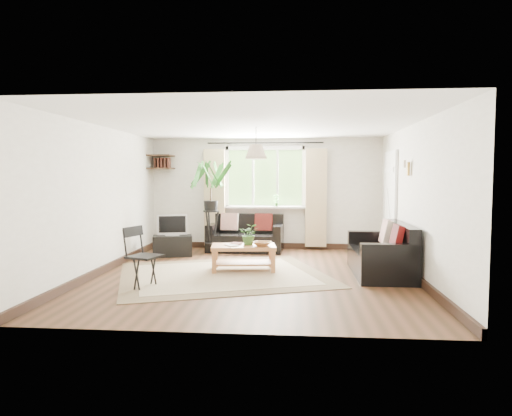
# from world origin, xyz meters

# --- Properties ---
(floor) EXTENTS (5.50, 5.50, 0.00)m
(floor) POSITION_xyz_m (0.00, 0.00, 0.00)
(floor) COLOR #311F10
(floor) RESTS_ON ground
(ceiling) EXTENTS (5.50, 5.50, 0.00)m
(ceiling) POSITION_xyz_m (0.00, 0.00, 2.40)
(ceiling) COLOR white
(ceiling) RESTS_ON floor
(wall_back) EXTENTS (5.00, 0.02, 2.40)m
(wall_back) POSITION_xyz_m (0.00, 2.75, 1.20)
(wall_back) COLOR beige
(wall_back) RESTS_ON floor
(wall_front) EXTENTS (5.00, 0.02, 2.40)m
(wall_front) POSITION_xyz_m (0.00, -2.75, 1.20)
(wall_front) COLOR beige
(wall_front) RESTS_ON floor
(wall_left) EXTENTS (0.02, 5.50, 2.40)m
(wall_left) POSITION_xyz_m (-2.50, 0.00, 1.20)
(wall_left) COLOR beige
(wall_left) RESTS_ON floor
(wall_right) EXTENTS (0.02, 5.50, 2.40)m
(wall_right) POSITION_xyz_m (2.50, 0.00, 1.20)
(wall_right) COLOR beige
(wall_right) RESTS_ON floor
(rug) EXTENTS (3.91, 3.63, 0.02)m
(rug) POSITION_xyz_m (-0.49, -0.05, 0.01)
(rug) COLOR beige
(rug) RESTS_ON floor
(window) EXTENTS (2.50, 0.16, 2.16)m
(window) POSITION_xyz_m (0.00, 2.71, 1.55)
(window) COLOR white
(window) RESTS_ON wall_back
(door) EXTENTS (0.06, 0.96, 2.06)m
(door) POSITION_xyz_m (2.47, 1.70, 1.00)
(door) COLOR silver
(door) RESTS_ON wall_right
(corner_shelf) EXTENTS (0.50, 0.50, 0.34)m
(corner_shelf) POSITION_xyz_m (-2.25, 2.50, 1.89)
(corner_shelf) COLOR black
(corner_shelf) RESTS_ON wall_back
(pendant_lamp) EXTENTS (0.36, 0.36, 0.54)m
(pendant_lamp) POSITION_xyz_m (0.00, 0.40, 2.05)
(pendant_lamp) COLOR beige
(pendant_lamp) RESTS_ON ceiling
(wall_sconce) EXTENTS (0.12, 0.12, 0.28)m
(wall_sconce) POSITION_xyz_m (2.43, 0.30, 1.74)
(wall_sconce) COLOR beige
(wall_sconce) RESTS_ON wall_right
(sofa_back) EXTENTS (1.60, 0.86, 0.74)m
(sofa_back) POSITION_xyz_m (-0.39, 2.30, 0.37)
(sofa_back) COLOR black
(sofa_back) RESTS_ON floor
(sofa_right) EXTENTS (1.68, 0.85, 0.79)m
(sofa_right) POSITION_xyz_m (2.02, 0.19, 0.40)
(sofa_right) COLOR black
(sofa_right) RESTS_ON floor
(coffee_table) EXTENTS (1.12, 0.70, 0.43)m
(coffee_table) POSITION_xyz_m (-0.20, 0.30, 0.22)
(coffee_table) COLOR brown
(coffee_table) RESTS_ON floor
(table_plant) EXTENTS (0.33, 0.28, 0.36)m
(table_plant) POSITION_xyz_m (-0.11, 0.36, 0.61)
(table_plant) COLOR #315B24
(table_plant) RESTS_ON coffee_table
(bowl) EXTENTS (0.35, 0.35, 0.07)m
(bowl) POSITION_xyz_m (0.12, 0.24, 0.47)
(bowl) COLOR #986134
(bowl) RESTS_ON coffee_table
(book_a) EXTENTS (0.26, 0.28, 0.02)m
(book_a) POSITION_xyz_m (-0.46, 0.17, 0.44)
(book_a) COLOR white
(book_a) RESTS_ON coffee_table
(book_b) EXTENTS (0.21, 0.27, 0.02)m
(book_b) POSITION_xyz_m (-0.42, 0.39, 0.44)
(book_b) COLOR brown
(book_b) RESTS_ON coffee_table
(tv_stand) EXTENTS (0.84, 0.61, 0.41)m
(tv_stand) POSITION_xyz_m (-1.77, 1.61, 0.20)
(tv_stand) COLOR black
(tv_stand) RESTS_ON floor
(tv) EXTENTS (0.61, 0.34, 0.45)m
(tv) POSITION_xyz_m (-1.77, 1.61, 0.63)
(tv) COLOR #A5A5AA
(tv) RESTS_ON tv_stand
(palm_stand) EXTENTS (0.86, 0.86, 1.91)m
(palm_stand) POSITION_xyz_m (-1.06, 1.98, 0.95)
(palm_stand) COLOR black
(palm_stand) RESTS_ON floor
(folding_chair) EXTENTS (0.58, 0.58, 0.87)m
(folding_chair) POSITION_xyz_m (-1.46, -0.98, 0.43)
(folding_chair) COLOR black
(folding_chair) RESTS_ON floor
(sill_plant) EXTENTS (0.14, 0.10, 0.27)m
(sill_plant) POSITION_xyz_m (0.25, 2.63, 1.06)
(sill_plant) COLOR #2D6023
(sill_plant) RESTS_ON window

